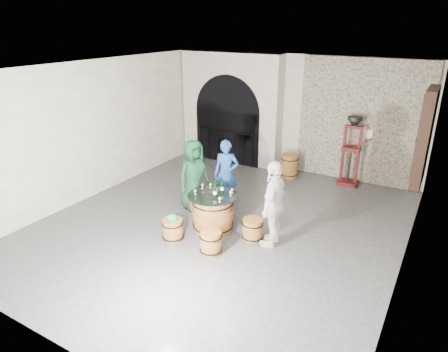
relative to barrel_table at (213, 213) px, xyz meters
The scene contains 31 objects.
ground 0.49m from the barrel_table, 84.11° to the left, with size 8.00×8.00×0.00m, color #313133.
wall_back 4.47m from the barrel_table, 89.59° to the left, with size 8.00×8.00×0.00m, color beige.
wall_front 3.89m from the barrel_table, 89.52° to the right, with size 8.00×8.00×0.00m, color beige.
wall_left 3.69m from the barrel_table, behind, with size 8.00×8.00×0.00m, color beige.
wall_right 3.75m from the barrel_table, ahead, with size 8.00×8.00×0.00m, color beige.
ceiling 2.83m from the barrel_table, 84.11° to the left, with size 8.00×8.00×0.00m, color beige.
stone_facing_panel 4.78m from the barrel_table, 66.65° to the left, with size 3.20×0.12×3.18m, color gray.
arched_opening 4.61m from the barrel_table, 114.83° to the left, with size 3.10×0.60×3.19m.
shuttered_window 4.57m from the barrel_table, 38.38° to the left, with size 0.23×1.10×2.00m.
barrel_table is the anchor object (origin of this frame).
barrel_stool_left 0.88m from the barrel_table, 143.83° to the left, with size 0.42×0.42×0.43m.
barrel_stool_far 0.88m from the barrel_table, 107.71° to the left, with size 0.42×0.42×0.43m.
barrel_stool_right 0.88m from the barrel_table, ahead, with size 0.42×0.42×0.43m.
barrel_stool_near_right 0.88m from the barrel_table, 60.72° to the right, with size 0.42×0.42×0.43m.
barrel_stool_near_left 0.88m from the barrel_table, 123.36° to the right, with size 0.42×0.42×0.43m.
green_cap 0.87m from the barrel_table, 123.13° to the right, with size 0.25×0.21×0.12m.
person_green 1.22m from the barrel_table, 143.83° to the left, with size 0.79×0.51×1.61m, color #10391F.
person_blue 1.29m from the barrel_table, 107.71° to the left, with size 0.57×0.37×1.55m, color navy.
person_white 1.36m from the barrel_table, ahead, with size 1.00×0.41×1.70m, color beige.
wine_bottle_left 0.53m from the barrel_table, 77.98° to the left, with size 0.08×0.08×0.32m.
wine_bottle_center 0.54m from the barrel_table, 35.39° to the right, with size 0.08×0.08×0.32m.
wine_bottle_right 0.57m from the barrel_table, 59.54° to the left, with size 0.08×0.08×0.32m.
tasting_glass_a 0.57m from the barrel_table, 154.55° to the right, with size 0.05×0.05×0.10m, color #A15B1F, non-canonical shape.
tasting_glass_b 0.57m from the barrel_table, 25.03° to the left, with size 0.05×0.05×0.10m, color #A15B1F, non-canonical shape.
tasting_glass_c 0.57m from the barrel_table, 129.53° to the left, with size 0.05×0.05×0.10m, color #A15B1F, non-canonical shape.
tasting_glass_d 0.60m from the barrel_table, 43.49° to the left, with size 0.05×0.05×0.10m, color #A15B1F, non-canonical shape.
tasting_glass_e 0.57m from the barrel_table, 37.08° to the right, with size 0.05×0.05×0.10m, color #A15B1F, non-canonical shape.
tasting_glass_f 0.60m from the barrel_table, 154.17° to the left, with size 0.05×0.05×0.10m, color #A15B1F, non-canonical shape.
side_barrel 3.58m from the barrel_table, 86.34° to the left, with size 0.49×0.49×0.66m.
corking_press 4.29m from the barrel_table, 65.50° to the left, with size 0.74×0.41×1.81m.
control_box 4.75m from the barrel_table, 63.43° to the left, with size 0.18×0.10×0.22m, color silver.
Camera 1 is at (3.83, -6.44, 4.03)m, focal length 32.00 mm.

